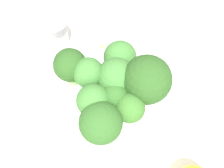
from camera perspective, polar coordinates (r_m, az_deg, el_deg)
name	(u,v)px	position (r m, az deg, el deg)	size (l,w,h in m)	color
ground_plane	(112,116)	(0.43, 0.00, -5.85)	(3.00, 3.00, 0.00)	silver
bowl	(112,108)	(0.41, 0.00, -4.39)	(0.16, 0.16, 0.05)	white
broccoli_floret_0	(113,77)	(0.37, 0.18, 1.34)	(0.05, 0.05, 0.06)	#84AD66
broccoli_floret_1	(93,102)	(0.35, -3.44, -3.23)	(0.04, 0.04, 0.05)	#7A9E5B
broccoli_floret_2	(130,108)	(0.35, 3.29, -4.49)	(0.03, 0.03, 0.05)	#84AD66
broccoli_floret_3	(147,80)	(0.36, 6.38, 0.72)	(0.06, 0.06, 0.07)	#7A9E5B
broccoli_floret_4	(87,77)	(0.37, -4.58, 1.37)	(0.04, 0.04, 0.06)	#84AD66
broccoli_floret_5	(115,97)	(0.36, 0.51, -2.35)	(0.03, 0.03, 0.05)	#84AD66
broccoli_floret_6	(120,57)	(0.39, 1.47, 4.91)	(0.04, 0.04, 0.05)	#8EB770
broccoli_floret_7	(101,123)	(0.34, -2.08, -7.16)	(0.05, 0.05, 0.05)	#8EB770
broccoli_floret_8	(69,67)	(0.38, -7.83, 3.03)	(0.04, 0.04, 0.06)	#8EB770
pepper_shaker	(57,36)	(0.48, -10.11, 8.60)	(0.04, 0.04, 0.06)	#B2B7BC
almond_crumb_0	(102,46)	(0.49, -1.77, 6.91)	(0.01, 0.01, 0.01)	tan
almond_crumb_1	(58,71)	(0.47, -9.87, 2.40)	(0.01, 0.01, 0.01)	#AD7F4C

